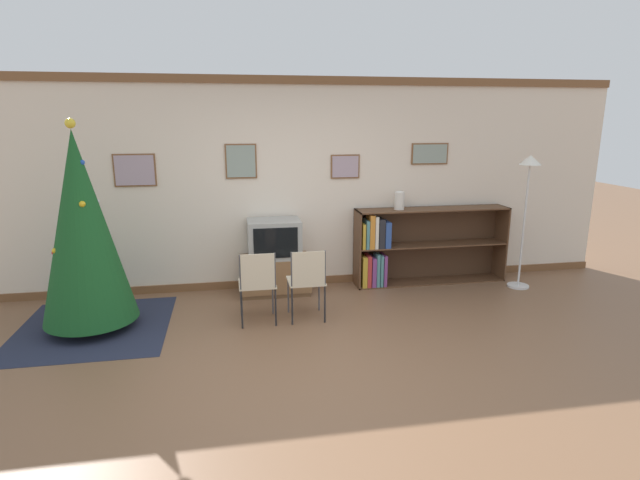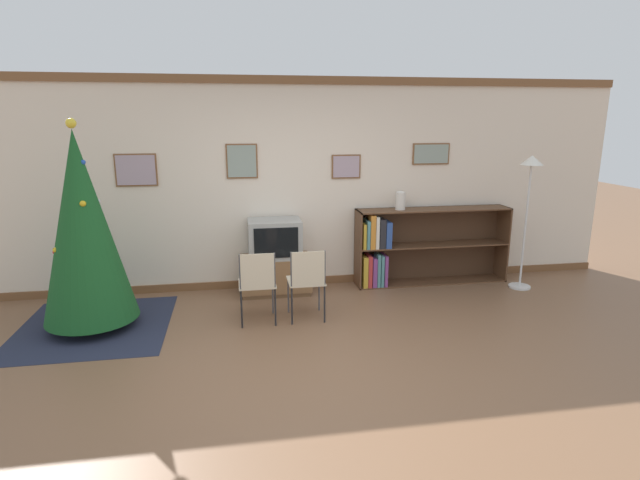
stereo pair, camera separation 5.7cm
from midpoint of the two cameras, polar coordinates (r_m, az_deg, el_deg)
name	(u,v)px [view 2 (the right image)]	position (r m, az deg, el deg)	size (l,w,h in m)	color
ground_plane	(320,368)	(4.64, 0.41, -14.42)	(24.00, 24.00, 0.00)	brown
wall_back	(289,185)	(6.51, -3.27, 6.32)	(8.90, 0.11, 2.70)	silver
area_rug	(95,326)	(5.97, -24.12, -9.01)	(1.57, 1.65, 0.01)	#23283D
christmas_tree	(83,228)	(5.66, -25.19, 1.25)	(0.95, 0.95, 2.19)	maroon
tv_console	(276,275)	(6.43, -4.85, -3.97)	(0.89, 0.48, 0.48)	brown
television	(275,239)	(6.30, -4.94, 0.16)	(0.66, 0.47, 0.48)	#9E9E99
folding_chair_left	(257,282)	(5.42, -6.87, -4.84)	(0.40, 0.40, 0.82)	beige
folding_chair_right	(307,280)	(5.47, -1.20, -4.57)	(0.40, 0.40, 0.82)	beige
bookshelf	(407,247)	(6.80, 10.16, -0.83)	(2.08, 0.36, 1.02)	brown
vase	(400,200)	(6.62, 9.42, 4.49)	(0.13, 0.13, 0.24)	silver
standing_lamp	(529,187)	(6.90, 23.02, 5.55)	(0.28, 0.28, 1.74)	silver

